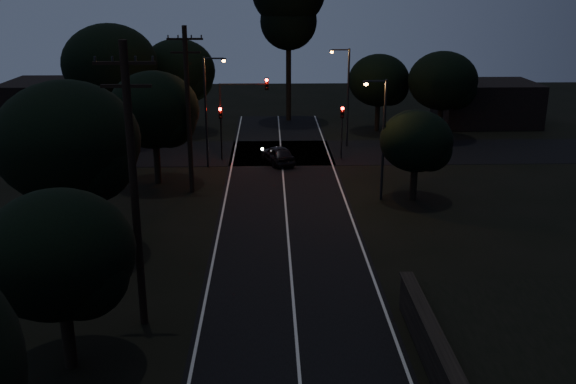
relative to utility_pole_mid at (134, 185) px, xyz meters
name	(u,v)px	position (x,y,z in m)	size (l,w,h in m)	color
road_surface	(285,195)	(6.00, 16.12, -5.73)	(60.00, 70.00, 0.03)	black
utility_pole_mid	(134,185)	(0.00, 0.00, 0.00)	(2.20, 0.30, 11.00)	black
utility_pole_far	(188,108)	(0.00, 17.00, -0.25)	(2.20, 0.30, 10.50)	black
tree_left_b	(63,258)	(-1.82, -3.10, -1.55)	(5.09, 5.09, 6.47)	black
tree_left_c	(72,146)	(-4.26, 6.86, -0.14)	(6.85, 6.85, 8.65)	black
tree_left_d	(157,112)	(-2.29, 18.88, -0.84)	(5.95, 5.95, 7.55)	black
tree_far_nw	(181,72)	(-2.77, 34.87, -0.33)	(6.59, 6.59, 8.35)	black
tree_far_w	(113,66)	(-7.73, 30.84, 0.70)	(7.77, 7.77, 9.90)	black
tree_far_ne	(381,82)	(15.19, 34.89, -1.24)	(5.51, 5.51, 6.96)	black
tree_far_e	(445,82)	(20.21, 31.88, -0.88)	(5.91, 5.91, 7.50)	black
tree_right_a	(419,143)	(14.16, 14.91, -2.08)	(4.44, 4.44, 5.64)	black
tall_pine	(289,0)	(7.00, 40.00, 5.70)	(6.98, 6.98, 15.87)	black
building_left	(64,105)	(-14.00, 37.00, -3.54)	(10.00, 8.00, 4.40)	black
building_right	(486,103)	(26.00, 38.00, -3.74)	(9.00, 7.00, 4.00)	black
signal_left	(221,123)	(1.40, 24.99, -2.90)	(0.28, 0.35, 4.10)	black
signal_right	(342,123)	(10.60, 24.99, -2.90)	(0.28, 0.35, 4.10)	black
signal_mast	(243,104)	(3.09, 24.99, -1.40)	(3.70, 0.35, 6.25)	black
streetlight_a	(208,105)	(0.69, 23.00, -1.10)	(1.66, 0.26, 8.00)	black
streetlight_b	(346,91)	(11.31, 29.00, -1.10)	(1.66, 0.26, 8.00)	black
streetlight_c	(381,132)	(11.83, 15.00, -1.39)	(1.46, 0.26, 7.50)	black
car	(278,154)	(5.70, 23.83, -5.05)	(1.63, 4.04, 1.38)	black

